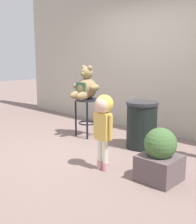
# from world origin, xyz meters

# --- Properties ---
(ground_plane) EXTENTS (24.00, 24.00, 0.00)m
(ground_plane) POSITION_xyz_m (0.00, 0.00, 0.00)
(ground_plane) COLOR #7C655E
(building_wall) EXTENTS (7.26, 0.30, 3.80)m
(building_wall) POSITION_xyz_m (0.00, 1.87, 1.90)
(building_wall) COLOR #AFA898
(building_wall) RESTS_ON ground_plane
(bar_stool_with_teddy) EXTENTS (0.40, 0.40, 0.71)m
(bar_stool_with_teddy) POSITION_xyz_m (-0.52, 0.65, 0.51)
(bar_stool_with_teddy) COLOR #26272C
(bar_stool_with_teddy) RESTS_ON ground_plane
(teddy_bear) EXTENTS (0.57, 0.51, 0.60)m
(teddy_bear) POSITION_xyz_m (-0.52, 0.62, 0.92)
(teddy_bear) COLOR olive
(teddy_bear) RESTS_ON bar_stool_with_teddy
(child_walking) EXTENTS (0.32, 0.25, 0.99)m
(child_walking) POSITION_xyz_m (0.77, -0.33, 0.72)
(child_walking) COLOR #CE959B
(child_walking) RESTS_ON ground_plane
(trash_bin) EXTENTS (0.51, 0.51, 0.76)m
(trash_bin) POSITION_xyz_m (0.61, 0.77, 0.38)
(trash_bin) COLOR black
(trash_bin) RESTS_ON ground_plane
(planter_with_shrub) EXTENTS (0.45, 0.45, 0.65)m
(planter_with_shrub) POSITION_xyz_m (1.49, -0.12, 0.30)
(planter_with_shrub) COLOR #5C4D4E
(planter_with_shrub) RESTS_ON ground_plane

